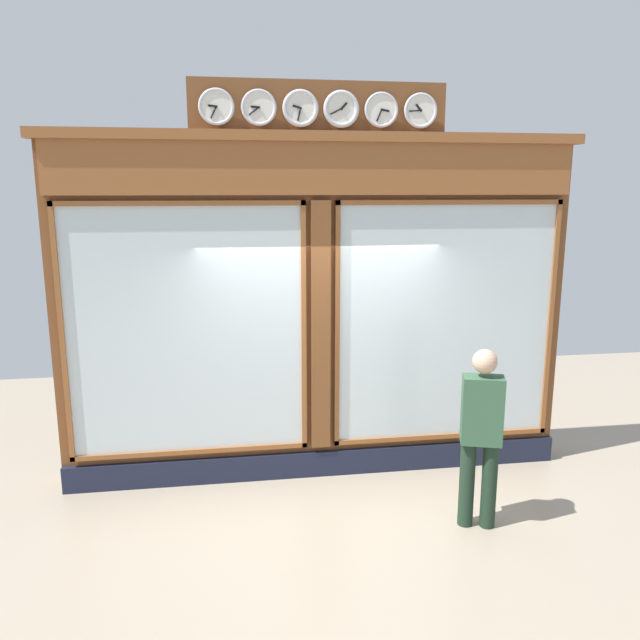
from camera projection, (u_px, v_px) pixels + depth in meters
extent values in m
cube|color=brown|center=(318.00, 315.00, 6.60)|extent=(5.36, 0.30, 3.52)
cube|color=#191E33|center=(320.00, 463.00, 6.77)|extent=(5.36, 0.08, 0.28)
cube|color=brown|center=(321.00, 168.00, 6.10)|extent=(5.25, 0.08, 0.51)
cube|color=brown|center=(320.00, 136.00, 6.06)|extent=(5.46, 0.20, 0.10)
cube|color=silver|center=(446.00, 323.00, 6.66)|extent=(2.33, 0.02, 2.51)
cube|color=brown|center=(452.00, 202.00, 6.38)|extent=(2.43, 0.04, 0.05)
cube|color=brown|center=(442.00, 436.00, 6.91)|extent=(2.43, 0.04, 0.05)
cube|color=brown|center=(550.00, 320.00, 6.82)|extent=(0.05, 0.04, 2.61)
cube|color=brown|center=(337.00, 328.00, 6.47)|extent=(0.05, 0.04, 2.61)
cube|color=silver|center=(186.00, 332.00, 6.26)|extent=(2.33, 0.02, 2.51)
cube|color=brown|center=(180.00, 203.00, 5.97)|extent=(2.43, 0.04, 0.05)
cube|color=brown|center=(192.00, 451.00, 6.50)|extent=(2.43, 0.04, 0.05)
cube|color=brown|center=(62.00, 337.00, 6.06)|extent=(0.05, 0.04, 2.61)
cube|color=brown|center=(304.00, 329.00, 6.42)|extent=(0.05, 0.04, 2.61)
cube|color=brown|center=(320.00, 328.00, 6.45)|extent=(0.20, 0.10, 2.61)
cube|color=brown|center=(320.00, 110.00, 6.04)|extent=(2.53, 0.06, 0.55)
cylinder|color=white|center=(421.00, 111.00, 6.11)|extent=(0.28, 0.02, 0.28)
torus|color=silver|center=(421.00, 111.00, 6.11)|extent=(0.34, 0.03, 0.34)
cube|color=black|center=(419.00, 107.00, 6.09)|extent=(0.07, 0.01, 0.07)
cube|color=black|center=(415.00, 111.00, 6.09)|extent=(0.12, 0.01, 0.02)
sphere|color=black|center=(421.00, 110.00, 6.10)|extent=(0.02, 0.02, 0.02)
cylinder|color=white|center=(381.00, 110.00, 6.06)|extent=(0.28, 0.02, 0.28)
torus|color=silver|center=(381.00, 110.00, 6.05)|extent=(0.34, 0.03, 0.34)
cube|color=black|center=(385.00, 110.00, 6.05)|extent=(0.08, 0.01, 0.03)
cube|color=black|center=(379.00, 115.00, 6.05)|extent=(0.06, 0.01, 0.11)
sphere|color=black|center=(382.00, 110.00, 6.04)|extent=(0.02, 0.02, 0.02)
cylinder|color=white|center=(341.00, 109.00, 6.00)|extent=(0.28, 0.02, 0.28)
torus|color=silver|center=(341.00, 109.00, 5.99)|extent=(0.35, 0.05, 0.35)
cube|color=black|center=(344.00, 106.00, 5.98)|extent=(0.06, 0.01, 0.07)
cube|color=black|center=(336.00, 112.00, 5.98)|extent=(0.11, 0.01, 0.06)
sphere|color=black|center=(342.00, 109.00, 5.98)|extent=(0.02, 0.02, 0.02)
cylinder|color=white|center=(300.00, 108.00, 5.94)|extent=(0.28, 0.02, 0.28)
torus|color=silver|center=(300.00, 108.00, 5.93)|extent=(0.35, 0.04, 0.35)
cube|color=black|center=(297.00, 107.00, 5.92)|extent=(0.08, 0.01, 0.04)
cube|color=black|center=(299.00, 114.00, 5.93)|extent=(0.04, 0.01, 0.12)
sphere|color=black|center=(301.00, 108.00, 5.92)|extent=(0.02, 0.02, 0.02)
cylinder|color=white|center=(259.00, 107.00, 5.88)|extent=(0.28, 0.02, 0.28)
torus|color=silver|center=(259.00, 107.00, 5.87)|extent=(0.34, 0.03, 0.34)
cube|color=black|center=(255.00, 107.00, 5.86)|extent=(0.08, 0.01, 0.02)
cube|color=black|center=(254.00, 111.00, 5.86)|extent=(0.10, 0.01, 0.08)
sphere|color=black|center=(259.00, 107.00, 5.86)|extent=(0.02, 0.02, 0.02)
cylinder|color=white|center=(216.00, 107.00, 5.82)|extent=(0.28, 0.02, 0.28)
torus|color=silver|center=(216.00, 107.00, 5.82)|extent=(0.34, 0.03, 0.34)
cube|color=black|center=(212.00, 106.00, 5.80)|extent=(0.08, 0.01, 0.03)
cube|color=black|center=(214.00, 112.00, 5.81)|extent=(0.07, 0.01, 0.11)
sphere|color=black|center=(216.00, 106.00, 5.80)|extent=(0.02, 0.02, 0.02)
cylinder|color=#1C2F21|center=(467.00, 483.00, 5.73)|extent=(0.14, 0.14, 0.82)
cylinder|color=#1C2F21|center=(489.00, 485.00, 5.70)|extent=(0.14, 0.14, 0.82)
cube|color=#33563D|center=(482.00, 410.00, 5.56)|extent=(0.41, 0.32, 0.62)
sphere|color=tan|center=(485.00, 361.00, 5.47)|extent=(0.22, 0.22, 0.22)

